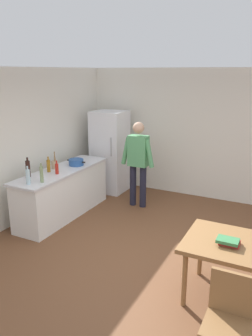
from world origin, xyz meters
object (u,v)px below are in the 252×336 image
(bottle_wine_dark, at_px, (28,169))
(book_stack, at_px, (229,242))
(dining_table, at_px, (247,252))
(bottle_vinegar_tall, at_px, (42,174))
(refrigerator, at_px, (110,152))
(utensil_jar, at_px, (54,164))
(bottle_water_clear, at_px, (28,177))
(person, at_px, (138,159))
(bottle_oil_amber, at_px, (49,166))
(chair, at_px, (230,316))
(cooking_pot, at_px, (76,162))
(bottle_sauce_red, at_px, (57,169))

(bottle_wine_dark, relative_size, book_stack, 1.37)
(dining_table, bearing_deg, bottle_vinegar_tall, 173.66)
(refrigerator, xyz_separation_m, bottle_wine_dark, (-0.33, -2.22, 0.15))
(utensil_jar, relative_size, bottle_vinegar_tall, 1.00)
(bottle_water_clear, bearing_deg, utensil_jar, 102.52)
(person, bearing_deg, bottle_wine_dark, -127.58)
(bottle_oil_amber, bearing_deg, bottle_water_clear, -77.45)
(chair, bearing_deg, dining_table, 86.04)
(utensil_jar, bearing_deg, bottle_oil_amber, -77.57)
(utensil_jar, xyz_separation_m, book_stack, (3.36, -1.16, -0.19))
(utensil_jar, height_order, bottle_water_clear, utensil_jar)
(refrigerator, bearing_deg, dining_table, -39.29)
(cooking_pot, xyz_separation_m, book_stack, (3.13, -1.52, -0.17))
(refrigerator, xyz_separation_m, dining_table, (3.30, -2.70, -0.23))
(person, relative_size, bottle_water_clear, 5.67)
(chair, bearing_deg, bottle_sauce_red, 147.37)
(cooking_pot, relative_size, bottle_water_clear, 1.33)
(dining_table, bearing_deg, bottle_water_clear, 176.81)
(bottle_water_clear, bearing_deg, bottle_vinegar_tall, 53.41)
(refrigerator, height_order, bottle_water_clear, refrigerator)
(book_stack, bearing_deg, chair, -77.65)
(person, bearing_deg, dining_table, -42.41)
(cooking_pot, height_order, bottle_wine_dark, bottle_wine_dark)
(cooking_pot, bearing_deg, bottle_sauce_red, -87.86)
(chair, relative_size, utensil_jar, 2.84)
(cooking_pot, bearing_deg, refrigerator, 88.72)
(utensil_jar, distance_m, bottle_oil_amber, 0.23)
(chair, relative_size, bottle_water_clear, 3.03)
(bottle_sauce_red, bearing_deg, book_stack, -16.36)
(person, xyz_separation_m, bottle_water_clear, (-1.01, -1.96, 0.05))
(chair, height_order, bottle_vinegar_tall, bottle_vinegar_tall)
(refrigerator, bearing_deg, book_stack, -41.78)
(utensil_jar, distance_m, bottle_water_clear, 0.93)
(bottle_oil_amber, bearing_deg, dining_table, -13.92)
(bottle_wine_dark, height_order, bottle_vinegar_tall, bottle_wine_dark)
(chair, bearing_deg, bottle_water_clear, 157.06)
(refrigerator, distance_m, book_stack, 4.16)
(bottle_oil_amber, bearing_deg, cooking_pot, 72.46)
(bottle_sauce_red, relative_size, bottle_vinegar_tall, 0.75)
(bottle_sauce_red, xyz_separation_m, bottle_vinegar_tall, (0.07, -0.48, 0.04))
(person, xyz_separation_m, bottle_vinegar_tall, (-0.88, -1.79, 0.06))
(bottle_wine_dark, bearing_deg, utensil_jar, 83.39)
(refrigerator, height_order, cooking_pot, refrigerator)
(dining_table, distance_m, utensil_jar, 3.74)
(bottle_sauce_red, distance_m, bottle_oil_amber, 0.21)
(person, bearing_deg, bottle_sauce_red, -126.14)
(dining_table, bearing_deg, bottle_oil_amber, 166.08)
(dining_table, relative_size, utensil_jar, 4.37)
(cooking_pot, distance_m, bottle_sauce_red, 0.61)
(bottle_oil_amber, relative_size, bottle_vinegar_tall, 0.88)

